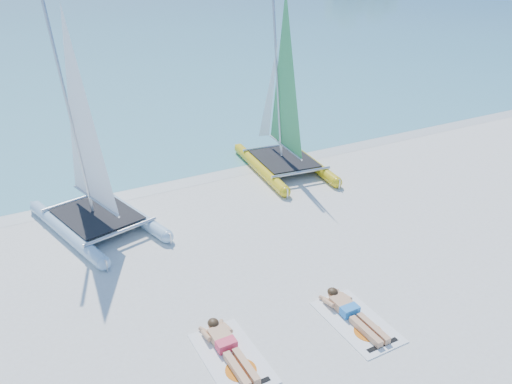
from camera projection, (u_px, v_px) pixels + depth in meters
ground at (272, 261)px, 11.82m from camera, size 140.00×140.00×0.00m
sea at (15, 11)px, 61.63m from camera, size 140.00×115.00×0.01m
wet_sand_strip at (187, 178)px, 16.17m from camera, size 140.00×1.40×0.01m
catamaran_blue at (88, 164)px, 12.60m from camera, size 3.12×4.73×5.93m
catamaran_yellow at (280, 111)px, 16.39m from camera, size 2.59×4.83×6.02m
towel_a at (232, 358)px, 8.99m from camera, size 1.00×1.85×0.02m
sunbather_a at (227, 346)px, 9.09m from camera, size 0.37×1.73×0.26m
towel_b at (357, 322)px, 9.86m from camera, size 1.00×1.85×0.02m
sunbather_b at (351, 312)px, 9.97m from camera, size 0.37×1.73×0.26m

